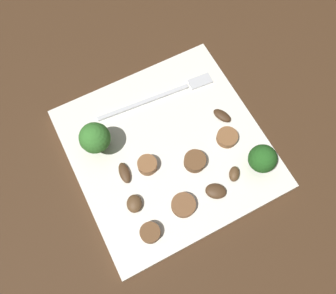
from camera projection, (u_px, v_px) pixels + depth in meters
ground_plane at (168, 151)px, 0.52m from camera, size 1.40×1.40×0.00m
plate at (168, 149)px, 0.51m from camera, size 0.27×0.27×0.01m
fork at (165, 94)px, 0.53m from camera, size 0.18×0.03×0.00m
broccoli_floret_0 at (262, 159)px, 0.46m from camera, size 0.04×0.04×0.05m
broccoli_floret_1 at (95, 138)px, 0.46m from camera, size 0.04×0.04×0.06m
sausage_slice_0 at (150, 233)px, 0.45m from camera, size 0.04×0.04×0.01m
sausage_slice_1 at (227, 137)px, 0.50m from camera, size 0.04×0.04×0.01m
sausage_slice_2 at (147, 165)px, 0.48m from camera, size 0.03×0.03×0.02m
sausage_slice_3 at (195, 161)px, 0.49m from camera, size 0.03×0.03×0.01m
sausage_slice_4 at (183, 205)px, 0.47m from camera, size 0.05×0.05×0.01m
mushroom_0 at (216, 191)px, 0.47m from camera, size 0.04×0.03×0.01m
mushroom_1 at (234, 174)px, 0.48m from camera, size 0.02×0.03×0.01m
mushroom_2 at (124, 173)px, 0.48m from camera, size 0.02×0.03×0.01m
mushroom_3 at (222, 116)px, 0.52m from camera, size 0.03×0.03×0.01m
mushroom_4 at (134, 204)px, 0.47m from camera, size 0.03×0.03×0.01m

